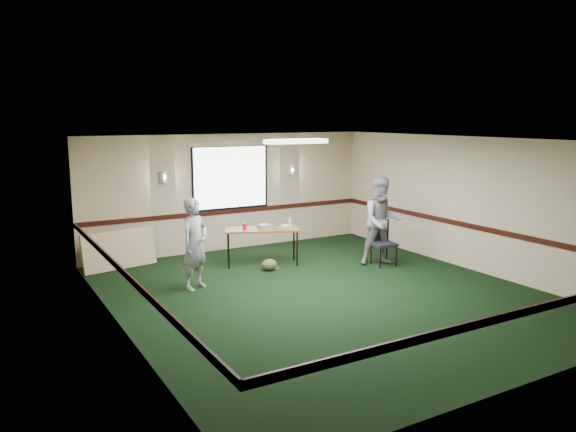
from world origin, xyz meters
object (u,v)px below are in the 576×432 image
projector (265,227)px  person_right (382,221)px  conference_chair (382,239)px  person_left (195,244)px  folding_table (262,231)px

projector → person_right: person_right is taller
projector → person_right: (2.15, -1.19, 0.11)m
conference_chair → person_right: size_ratio=0.50×
person_left → person_right: (4.02, -0.34, 0.09)m
person_left → person_right: size_ratio=0.90×
folding_table → projector: (0.05, -0.05, 0.10)m
folding_table → person_right: 2.53m
conference_chair → person_left: size_ratio=0.56×
projector → person_right: size_ratio=0.15×
folding_table → conference_chair: 2.53m
conference_chair → folding_table: bearing=159.7°
folding_table → projector: size_ratio=6.05×
conference_chair → person_right: 0.38m
projector → person_left: (-1.87, -0.85, 0.01)m
projector → person_left: size_ratio=0.17×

